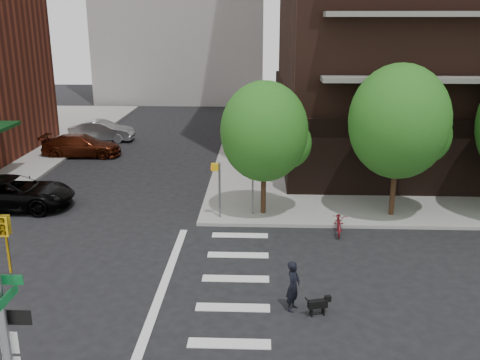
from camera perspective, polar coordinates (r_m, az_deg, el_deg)
ground at (r=18.12m, az=-10.55°, el=-13.07°), size 120.00×120.00×0.00m
crosswalk at (r=17.78m, az=-3.40°, el=-13.38°), size 3.85×13.00×0.01m
tree_a at (r=24.29m, az=2.60°, el=5.18°), size 4.00×4.00×5.90m
tree_b at (r=24.96m, az=16.60°, el=5.98°), size 4.50×4.50×6.65m
pedestrian_signal at (r=24.31m, az=-1.43°, el=-0.13°), size 2.18×0.67×2.60m
parked_car_black at (r=28.30m, az=-23.05°, el=-1.28°), size 2.81×5.84×1.60m
parked_car_maroon at (r=37.58m, az=-16.53°, el=3.55°), size 2.31×5.29×1.51m
parked_car_silver at (r=42.02m, az=-14.51°, el=5.11°), size 1.70×4.78×1.57m
scooter at (r=23.63m, az=10.53°, el=-4.45°), size 0.83×1.89×0.96m
dog_walker at (r=17.32m, az=5.70°, el=-11.18°), size 0.72×0.62×1.67m
dog at (r=17.34m, az=8.41°, el=-12.92°), size 0.75×0.36×0.63m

